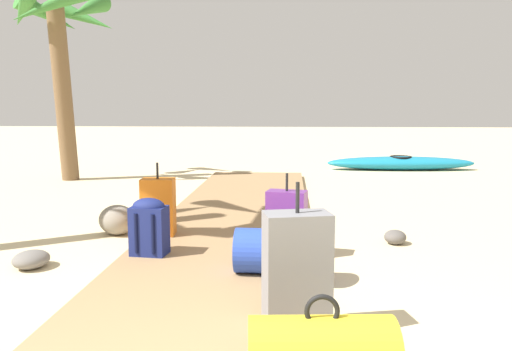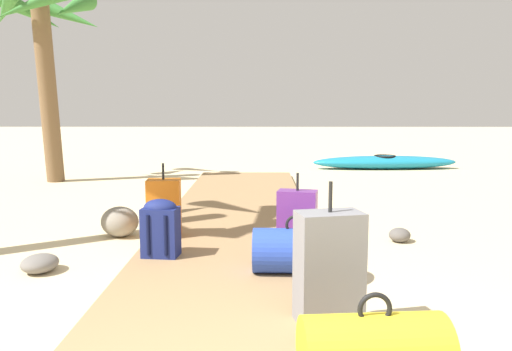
% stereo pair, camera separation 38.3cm
% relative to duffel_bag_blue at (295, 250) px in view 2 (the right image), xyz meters
% --- Properties ---
extents(ground_plane, '(60.00, 60.00, 0.00)m').
position_rel_duffel_bag_blue_xyz_m(ground_plane, '(-0.55, 1.05, -0.26)').
color(ground_plane, beige).
extents(boardwalk, '(1.74, 8.80, 0.08)m').
position_rel_duffel_bag_blue_xyz_m(boardwalk, '(-0.55, 1.93, -0.22)').
color(boardwalk, '#9E7A51').
rests_on(boardwalk, ground).
extents(duffel_bag_blue, '(0.69, 0.39, 0.47)m').
position_rel_duffel_bag_blue_xyz_m(duffel_bag_blue, '(0.00, 0.00, 0.00)').
color(duffel_bag_blue, '#2847B7').
rests_on(duffel_bag_blue, boardwalk).
extents(suitcase_orange, '(0.35, 0.25, 0.76)m').
position_rel_duffel_bag_blue_xyz_m(suitcase_orange, '(-1.27, 1.17, 0.11)').
color(suitcase_orange, orange).
rests_on(suitcase_orange, boardwalk).
extents(suitcase_grey, '(0.44, 0.32, 0.88)m').
position_rel_duffel_bag_blue_xyz_m(suitcase_grey, '(0.14, -0.96, 0.17)').
color(suitcase_grey, slate).
rests_on(suitcase_grey, boardwalk).
extents(suitcase_purple, '(0.39, 0.27, 0.72)m').
position_rel_duffel_bag_blue_xyz_m(suitcase_purple, '(0.07, 0.71, 0.10)').
color(suitcase_purple, '#6B2D84').
rests_on(suitcase_purple, boardwalk).
extents(backpack_navy, '(0.34, 0.26, 0.52)m').
position_rel_duffel_bag_blue_xyz_m(backpack_navy, '(-1.17, 0.45, 0.09)').
color(backpack_navy, navy).
rests_on(backpack_navy, boardwalk).
extents(palm_tree_far_left, '(1.97, 2.10, 3.58)m').
position_rel_duffel_bag_blue_xyz_m(palm_tree_far_left, '(-4.10, 5.42, 2.44)').
color(palm_tree_far_left, brown).
rests_on(palm_tree_far_left, ground).
extents(kayak, '(3.28, 0.83, 0.31)m').
position_rel_duffel_bag_blue_xyz_m(kayak, '(2.55, 7.59, -0.11)').
color(kayak, teal).
rests_on(kayak, ground).
extents(rock_left_near, '(0.57, 0.57, 0.33)m').
position_rel_duffel_bag_blue_xyz_m(rock_left_near, '(-1.81, 1.46, -0.10)').
color(rock_left_near, gray).
rests_on(rock_left_near, ground).
extents(rock_right_mid, '(0.30, 0.31, 0.15)m').
position_rel_duffel_bag_blue_xyz_m(rock_right_mid, '(1.18, 1.25, -0.19)').
color(rock_right_mid, '#5B5651').
rests_on(rock_right_mid, ground).
extents(rock_left_far, '(0.34, 0.38, 0.15)m').
position_rel_duffel_bag_blue_xyz_m(rock_left_far, '(-2.17, 0.24, -0.18)').
color(rock_left_far, slate).
rests_on(rock_left_far, ground).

